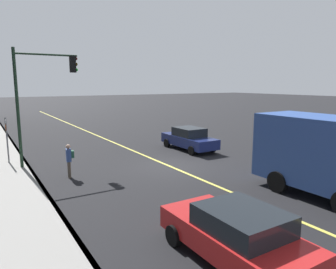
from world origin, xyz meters
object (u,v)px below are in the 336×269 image
Objects in this scene: pedestrian_with_backpack at (69,158)px; street_sign_post at (7,137)px; car_navy at (189,139)px; car_red at (236,234)px; traffic_light_mast at (40,88)px.

pedestrian_with_backpack is 0.61× the size of street_sign_post.
car_navy is 1.06× the size of car_red.
traffic_light_mast is at bearing -131.34° from street_sign_post.
car_navy is at bearing -99.96° from street_sign_post.
car_navy is 1.70× the size of street_sign_post.
car_red is 0.68× the size of traffic_light_mast.
car_navy is 0.72× the size of traffic_light_mast.
street_sign_post is (4.15, 2.30, 0.63)m from pedestrian_with_backpack.
car_red is at bearing -163.62° from street_sign_post.
traffic_light_mast is (2.71, 0.66, 3.30)m from pedestrian_with_backpack.
car_navy is 13.67m from car_red.
street_sign_post reaches higher than pedestrian_with_backpack.
car_navy reaches higher than car_red.
traffic_light_mast is (0.48, 9.32, 3.48)m from car_navy.
car_red is 12.97m from traffic_light_mast.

